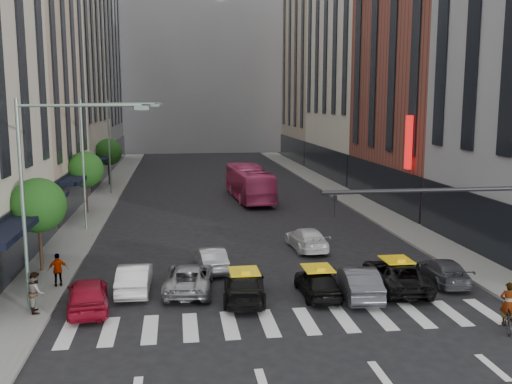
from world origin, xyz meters
name	(u,v)px	position (x,y,z in m)	size (l,w,h in m)	color
ground	(300,336)	(0.00, 0.00, 0.00)	(160.00, 160.00, 0.00)	black
sidewalk_left	(98,205)	(-11.50, 30.00, 0.07)	(3.00, 96.00, 0.15)	slate
sidewalk_right	(352,199)	(11.50, 30.00, 0.07)	(3.00, 96.00, 0.15)	slate
building_left_b	(17,63)	(-17.00, 28.00, 12.00)	(8.00, 16.00, 24.00)	tan
building_left_c	(58,18)	(-17.00, 46.00, 18.00)	(8.00, 20.00, 36.00)	beige
building_left_d	(86,59)	(-17.00, 65.00, 15.00)	(8.00, 18.00, 30.00)	gray
building_right_b	(428,54)	(17.00, 27.00, 13.00)	(8.00, 18.00, 26.00)	brown
building_right_c	(360,6)	(17.00, 46.00, 20.00)	(8.00, 20.00, 40.00)	beige
building_right_d	(319,68)	(17.00, 65.00, 14.00)	(8.00, 18.00, 28.00)	tan
building_far	(200,51)	(0.00, 85.00, 18.00)	(30.00, 10.00, 36.00)	gray
tree_near	(38,205)	(-11.80, 10.00, 3.65)	(2.88, 2.88, 4.95)	black
tree_mid	(85,170)	(-11.80, 26.00, 3.65)	(2.88, 2.88, 4.95)	black
tree_far	(108,152)	(-11.80, 42.00, 3.65)	(2.88, 2.88, 4.95)	black
streetlamp_near	(45,177)	(-10.04, 4.00, 5.90)	(5.38, 0.25, 9.00)	gray
streetlamp_mid	(97,147)	(-10.04, 20.00, 5.90)	(5.38, 0.25, 9.00)	gray
streetlamp_far	(119,134)	(-10.04, 36.00, 5.90)	(5.38, 0.25, 9.00)	gray
traffic_signal	(506,223)	(7.69, -1.00, 4.47)	(10.10, 0.20, 6.00)	black
liberty_sign	(409,142)	(12.60, 20.00, 6.00)	(0.30, 0.70, 4.00)	red
car_red	(88,294)	(-8.55, 4.02, 0.73)	(1.72, 4.28, 1.46)	maroon
car_white_front	(135,278)	(-6.71, 6.24, 0.69)	(1.47, 4.21, 1.39)	silver
car_silver	(189,278)	(-4.14, 5.97, 0.67)	(2.21, 4.80, 1.33)	gray
taxi_left	(244,286)	(-1.66, 4.35, 0.67)	(1.89, 4.64, 1.35)	black
taxi_center	(318,283)	(1.79, 4.36, 0.67)	(1.59, 3.95, 1.35)	black
car_grey_mid	(357,282)	(3.61, 4.07, 0.73)	(1.55, 4.43, 1.46)	#3B3C42
taxi_right	(396,275)	(5.82, 4.90, 0.72)	(2.39, 5.18, 1.44)	black
car_grey_curb	(443,271)	(8.53, 5.48, 0.61)	(1.71, 4.20, 1.22)	#3A3B41
car_row2_left	(211,259)	(-2.89, 9.24, 0.65)	(1.37, 3.93, 1.29)	#9D9EA2
car_row2_right	(307,239)	(3.23, 12.86, 0.67)	(1.87, 4.61, 1.34)	silver
bus	(249,183)	(2.01, 31.02, 1.56)	(2.63, 11.24, 3.13)	#D43E75
motorcycle	(507,319)	(8.28, -0.56, 0.48)	(0.64, 1.84, 0.97)	black
rider	(509,286)	(8.28, -0.56, 1.83)	(0.63, 0.41, 1.73)	gray
pedestrian_near	(36,292)	(-10.64, 3.74, 1.02)	(0.85, 0.66, 1.75)	gray
pedestrian_far	(58,270)	(-10.40, 7.18, 0.96)	(0.95, 0.40, 1.63)	gray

